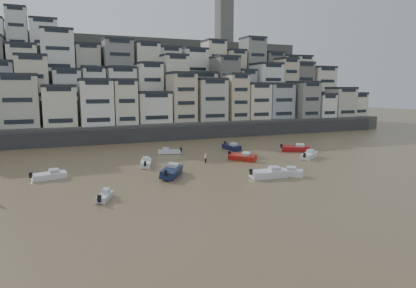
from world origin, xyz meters
name	(u,v)px	position (x,y,z in m)	size (l,w,h in m)	color
ground	(247,247)	(0.00, 0.00, 0.00)	(400.00, 400.00, 0.00)	brown
harbor_wall	(156,134)	(10.00, 65.00, 1.75)	(140.00, 3.00, 3.50)	#38383A
hillside	(139,89)	(14.73, 104.84, 13.01)	(141.04, 66.00, 50.00)	#4C4C47
boat_a	(269,172)	(14.83, 19.97, 0.86)	(6.29, 2.06, 1.72)	silver
boat_b	(286,171)	(17.86, 20.06, 0.74)	(5.42, 1.78, 1.48)	silver
boat_c	(172,170)	(1.90, 26.48, 0.94)	(6.89, 2.25, 1.88)	#151E42
boat_d	(309,154)	(30.35, 30.49, 0.80)	(5.88, 1.92, 1.60)	silver
boat_e	(242,156)	(17.57, 33.32, 0.77)	(5.65, 1.85, 1.54)	#A31B14
boat_f	(146,162)	(0.14, 35.40, 0.74)	(5.40, 1.77, 1.47)	white
boat_g	(296,147)	(32.62, 37.72, 0.86)	(6.30, 2.06, 1.72)	maroon
boat_h	(169,151)	(7.34, 45.28, 0.67)	(4.92, 1.61, 1.34)	silver
boat_i	(231,146)	(21.22, 45.03, 0.82)	(5.99, 1.96, 1.63)	#12163A
boat_j	(105,195)	(-8.95, 18.28, 0.54)	(3.95, 1.29, 1.08)	silver
boat_k	(49,175)	(-14.99, 31.69, 0.70)	(5.16, 1.69, 1.41)	silver
person_pink	(206,158)	(10.58, 34.06, 0.87)	(0.44, 0.44, 1.74)	#CDA490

